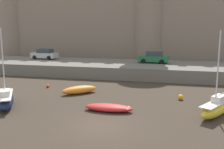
{
  "coord_description": "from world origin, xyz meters",
  "views": [
    {
      "loc": [
        4.55,
        -16.05,
        6.4
      ],
      "look_at": [
        -0.61,
        5.42,
        2.5
      ],
      "focal_mm": 42.0,
      "sensor_mm": 36.0,
      "label": 1
    }
  ],
  "objects_px": {
    "sailboat_midflat_left": "(5,100)",
    "car_quay_centre_east": "(45,54)",
    "rowboat_foreground_left": "(109,107)",
    "sailboat_midflat_centre": "(217,108)",
    "mooring_buoy_near_channel": "(48,86)",
    "rowboat_foreground_right": "(79,90)",
    "car_quay_east": "(154,57)",
    "mooring_buoy_off_centre": "(181,97)"
  },
  "relations": [
    {
      "from": "mooring_buoy_near_channel",
      "to": "car_quay_east",
      "type": "relative_size",
      "value": 0.09
    },
    {
      "from": "car_quay_centre_east",
      "to": "sailboat_midflat_left",
      "type": "bearing_deg",
      "value": -71.0
    },
    {
      "from": "mooring_buoy_near_channel",
      "to": "car_quay_east",
      "type": "xyz_separation_m",
      "value": [
        10.51,
        11.55,
        2.16
      ]
    },
    {
      "from": "rowboat_foreground_left",
      "to": "rowboat_foreground_right",
      "type": "relative_size",
      "value": 1.12
    },
    {
      "from": "rowboat_foreground_left",
      "to": "mooring_buoy_off_centre",
      "type": "distance_m",
      "value": 7.28
    },
    {
      "from": "mooring_buoy_off_centre",
      "to": "mooring_buoy_near_channel",
      "type": "bearing_deg",
      "value": 172.86
    },
    {
      "from": "sailboat_midflat_left",
      "to": "mooring_buoy_near_channel",
      "type": "height_order",
      "value": "sailboat_midflat_left"
    },
    {
      "from": "rowboat_foreground_right",
      "to": "rowboat_foreground_left",
      "type": "bearing_deg",
      "value": -48.28
    },
    {
      "from": "rowboat_foreground_left",
      "to": "car_quay_east",
      "type": "height_order",
      "value": "car_quay_east"
    },
    {
      "from": "rowboat_foreground_left",
      "to": "sailboat_midflat_left",
      "type": "height_order",
      "value": "sailboat_midflat_left"
    },
    {
      "from": "sailboat_midflat_centre",
      "to": "car_quay_centre_east",
      "type": "bearing_deg",
      "value": 142.32
    },
    {
      "from": "mooring_buoy_off_centre",
      "to": "car_quay_centre_east",
      "type": "relative_size",
      "value": 0.12
    },
    {
      "from": "sailboat_midflat_centre",
      "to": "car_quay_east",
      "type": "bearing_deg",
      "value": 109.36
    },
    {
      "from": "sailboat_midflat_centre",
      "to": "mooring_buoy_off_centre",
      "type": "distance_m",
      "value": 4.65
    },
    {
      "from": "sailboat_midflat_left",
      "to": "mooring_buoy_near_channel",
      "type": "xyz_separation_m",
      "value": [
        -0.02,
        7.42,
        -0.46
      ]
    },
    {
      "from": "car_quay_centre_east",
      "to": "car_quay_east",
      "type": "bearing_deg",
      "value": -2.66
    },
    {
      "from": "rowboat_foreground_left",
      "to": "car_quay_east",
      "type": "relative_size",
      "value": 0.92
    },
    {
      "from": "rowboat_foreground_right",
      "to": "mooring_buoy_near_channel",
      "type": "bearing_deg",
      "value": 157.73
    },
    {
      "from": "rowboat_foreground_left",
      "to": "car_quay_centre_east",
      "type": "relative_size",
      "value": 0.92
    },
    {
      "from": "rowboat_foreground_left",
      "to": "sailboat_midflat_left",
      "type": "bearing_deg",
      "value": -173.71
    },
    {
      "from": "sailboat_midflat_centre",
      "to": "car_quay_centre_east",
      "type": "distance_m",
      "value": 29.54
    },
    {
      "from": "car_quay_east",
      "to": "rowboat_foreground_left",
      "type": "bearing_deg",
      "value": -96.25
    },
    {
      "from": "sailboat_midflat_centre",
      "to": "mooring_buoy_off_centre",
      "type": "bearing_deg",
      "value": 122.45
    },
    {
      "from": "mooring_buoy_near_channel",
      "to": "car_quay_centre_east",
      "type": "height_order",
      "value": "car_quay_centre_east"
    },
    {
      "from": "rowboat_foreground_left",
      "to": "sailboat_midflat_centre",
      "type": "height_order",
      "value": "sailboat_midflat_centre"
    },
    {
      "from": "mooring_buoy_off_centre",
      "to": "car_quay_centre_east",
      "type": "distance_m",
      "value": 25.27
    },
    {
      "from": "rowboat_foreground_left",
      "to": "mooring_buoy_off_centre",
      "type": "bearing_deg",
      "value": 40.43
    },
    {
      "from": "mooring_buoy_near_channel",
      "to": "car_quay_centre_east",
      "type": "bearing_deg",
      "value": 118.77
    },
    {
      "from": "car_quay_east",
      "to": "rowboat_foreground_right",
      "type": "bearing_deg",
      "value": -114.85
    },
    {
      "from": "rowboat_foreground_left",
      "to": "rowboat_foreground_right",
      "type": "height_order",
      "value": "rowboat_foreground_right"
    },
    {
      "from": "sailboat_midflat_left",
      "to": "rowboat_foreground_right",
      "type": "bearing_deg",
      "value": 52.64
    },
    {
      "from": "rowboat_foreground_right",
      "to": "car_quay_centre_east",
      "type": "bearing_deg",
      "value": 128.2
    },
    {
      "from": "mooring_buoy_near_channel",
      "to": "car_quay_centre_east",
      "type": "distance_m",
      "value": 14.26
    },
    {
      "from": "sailboat_midflat_centre",
      "to": "mooring_buoy_near_channel",
      "type": "height_order",
      "value": "sailboat_midflat_centre"
    },
    {
      "from": "sailboat_midflat_left",
      "to": "car_quay_centre_east",
      "type": "distance_m",
      "value": 20.99
    },
    {
      "from": "sailboat_midflat_left",
      "to": "rowboat_foreground_left",
      "type": "bearing_deg",
      "value": 6.29
    },
    {
      "from": "rowboat_foreground_left",
      "to": "rowboat_foreground_right",
      "type": "distance_m",
      "value": 6.31
    },
    {
      "from": "sailboat_midflat_left",
      "to": "mooring_buoy_near_channel",
      "type": "relative_size",
      "value": 17.4
    },
    {
      "from": "mooring_buoy_off_centre",
      "to": "rowboat_foreground_right",
      "type": "bearing_deg",
      "value": -179.93
    },
    {
      "from": "rowboat_foreground_right",
      "to": "mooring_buoy_near_channel",
      "type": "relative_size",
      "value": 9.24
    },
    {
      "from": "rowboat_foreground_left",
      "to": "sailboat_midflat_left",
      "type": "distance_m",
      "value": 8.57
    },
    {
      "from": "rowboat_foreground_left",
      "to": "car_quay_east",
      "type": "distance_m",
      "value": 18.26
    }
  ]
}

